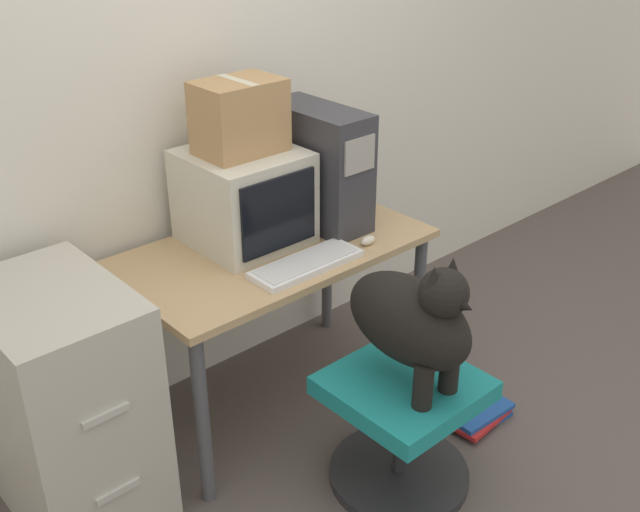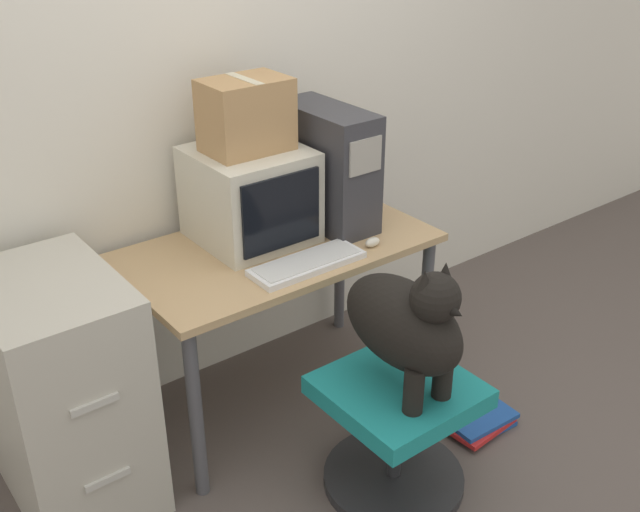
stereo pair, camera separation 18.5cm
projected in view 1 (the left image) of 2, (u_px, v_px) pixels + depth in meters
name	position (u px, v px, depth m)	size (l,w,h in m)	color
ground_plane	(330.00, 436.00, 3.00)	(12.00, 12.00, 0.00)	#564C47
wall_back	(203.00, 79.00, 2.89)	(8.00, 0.05, 2.60)	silver
desk	(273.00, 268.00, 2.93)	(1.20, 0.67, 0.73)	tan
crt_monitor	(244.00, 197.00, 2.85)	(0.41, 0.43, 0.36)	beige
pc_tower	(318.00, 166.00, 2.99)	(0.20, 0.47, 0.48)	#333338
keyboard	(306.00, 264.00, 2.72)	(0.44, 0.16, 0.03)	silver
computer_mouse	(368.00, 240.00, 2.89)	(0.07, 0.04, 0.04)	beige
office_chair	(402.00, 423.00, 2.68)	(0.52, 0.52, 0.45)	#262628
dog	(413.00, 319.00, 2.46)	(0.24, 0.50, 0.51)	black
filing_cabinet	(67.00, 406.00, 2.49)	(0.44, 0.63, 0.86)	#B7B2A3
cardboard_box	(239.00, 117.00, 2.71)	(0.31, 0.22, 0.27)	#A87F51
book_stack_floor	(478.00, 414.00, 3.07)	(0.30, 0.19, 0.06)	#1E4C9E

